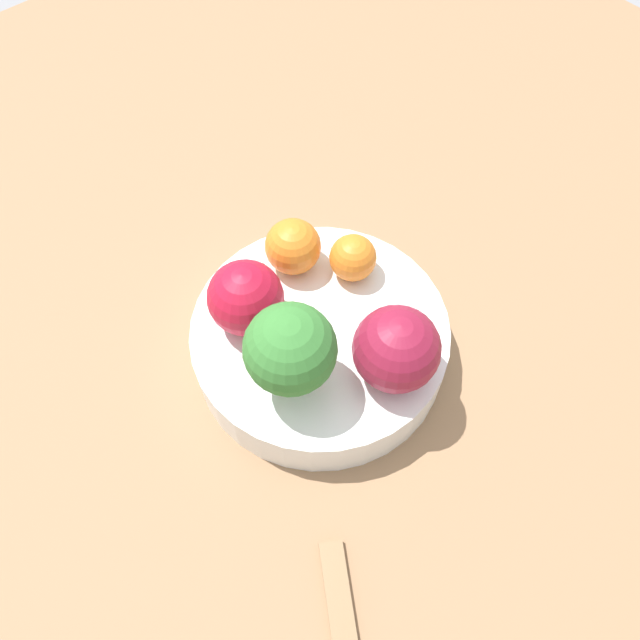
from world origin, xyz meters
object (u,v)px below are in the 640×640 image
(bowl, at_px, (320,341))
(broccoli, at_px, (290,350))
(apple_red, at_px, (396,349))
(orange_front, at_px, (293,247))
(spoon, at_px, (338,595))
(orange_back, at_px, (353,258))
(apple_green, at_px, (246,298))

(bowl, relative_size, broccoli, 2.48)
(apple_red, height_order, orange_front, apple_red)
(bowl, height_order, orange_front, orange_front)
(broccoli, bearing_deg, spoon, 151.57)
(broccoli, distance_m, orange_back, 0.11)
(bowl, distance_m, spoon, 0.18)
(apple_green, xyz_separation_m, orange_back, (-0.02, -0.09, -0.01))
(apple_red, distance_m, apple_green, 0.11)
(apple_red, bearing_deg, spoon, 123.03)
(apple_green, height_order, orange_back, apple_green)
(broccoli, bearing_deg, apple_green, -8.81)
(orange_front, bearing_deg, spoon, 146.31)
(orange_back, relative_size, spoon, 0.57)
(orange_front, height_order, orange_back, orange_front)
(apple_green, bearing_deg, broccoli, 171.19)
(broccoli, height_order, spoon, broccoli)
(orange_front, bearing_deg, apple_red, 175.89)
(broccoli, bearing_deg, orange_back, -66.12)
(spoon, bearing_deg, bowl, -37.71)
(apple_red, xyz_separation_m, orange_front, (0.12, -0.01, -0.01))
(apple_green, height_order, spoon, apple_green)
(spoon, bearing_deg, apple_green, -22.29)
(spoon, bearing_deg, orange_front, -33.69)
(apple_green, distance_m, orange_back, 0.09)
(orange_front, bearing_deg, orange_back, -141.41)
(broccoli, xyz_separation_m, apple_green, (0.06, -0.01, -0.02))
(bowl, height_order, broccoli, broccoli)
(apple_red, relative_size, orange_back, 1.66)
(bowl, height_order, spoon, bowl)
(orange_back, bearing_deg, broccoli, 113.88)
(broccoli, distance_m, orange_front, 0.11)
(broccoli, xyz_separation_m, orange_back, (0.04, -0.10, -0.03))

